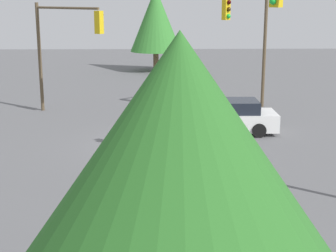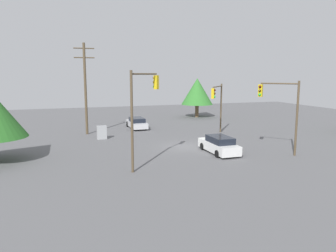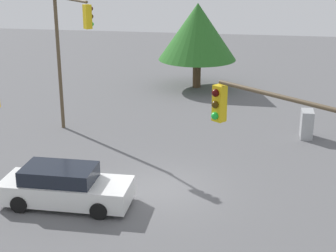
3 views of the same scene
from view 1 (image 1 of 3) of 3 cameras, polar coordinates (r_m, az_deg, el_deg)
The scene contains 6 objects.
ground_plane at distance 21.26m, azimuth -1.88°, elevation -2.04°, with size 80.00×80.00×0.00m, color #5B5B5E.
sedan_white at distance 23.05m, azimuth 6.23°, elevation 0.98°, with size 1.92×4.74×1.48m.
traffic_signal_main at distance 26.44m, azimuth -11.49°, elevation 9.54°, with size 3.09×3.77×5.64m.
traffic_signal_cross at distance 27.51m, azimuth 9.08°, elevation 10.41°, with size 2.30×2.72×6.20m.
tree_corner at distance 42.05m, azimuth -1.37°, elevation 11.69°, with size 4.11×4.11×6.66m.
tree_behind at distance 4.89m, azimuth 1.20°, elevation -11.87°, with size 5.21×5.21×5.65m.
Camera 1 is at (20.42, 0.21, 5.91)m, focal length 55.00 mm.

